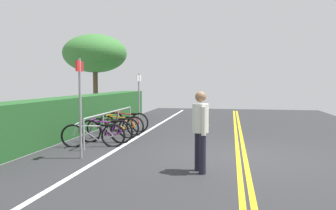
% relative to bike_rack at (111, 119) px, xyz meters
% --- Properties ---
extents(ground_plane, '(28.10, 10.21, 0.05)m').
position_rel_bike_rack_xyz_m(ground_plane, '(-1.92, -4.00, -0.64)').
color(ground_plane, '#2B2B2D').
extents(centre_line_yellow_inner, '(25.29, 0.10, 0.00)m').
position_rel_bike_rack_xyz_m(centre_line_yellow_inner, '(-1.92, -4.08, -0.61)').
color(centre_line_yellow_inner, gold).
rests_on(centre_line_yellow_inner, ground_plane).
extents(centre_line_yellow_outer, '(25.29, 0.10, 0.00)m').
position_rel_bike_rack_xyz_m(centre_line_yellow_outer, '(-1.92, -3.92, -0.61)').
color(centre_line_yellow_outer, gold).
rests_on(centre_line_yellow_outer, ground_plane).
extents(bike_lane_stripe_white, '(25.29, 0.12, 0.00)m').
position_rel_bike_rack_xyz_m(bike_lane_stripe_white, '(-1.92, -0.78, -0.61)').
color(bike_lane_stripe_white, white).
rests_on(bike_lane_stripe_white, ground_plane).
extents(bike_rack, '(4.13, 0.05, 0.85)m').
position_rel_bike_rack_xyz_m(bike_rack, '(0.00, 0.00, 0.00)').
color(bike_rack, '#9EA0A5').
rests_on(bike_rack, ground_plane).
extents(bicycle_0, '(0.56, 1.72, 0.69)m').
position_rel_bike_rack_xyz_m(bicycle_0, '(-1.51, -0.03, -0.30)').
color(bicycle_0, black).
rests_on(bicycle_0, ground_plane).
extents(bicycle_1, '(0.46, 1.65, 0.72)m').
position_rel_bike_rack_xyz_m(bicycle_1, '(-0.79, -0.12, -0.28)').
color(bicycle_1, black).
rests_on(bicycle_1, ground_plane).
extents(bicycle_2, '(0.52, 1.64, 0.69)m').
position_rel_bike_rack_xyz_m(bicycle_2, '(-0.01, -0.06, -0.29)').
color(bicycle_2, black).
rests_on(bicycle_2, ground_plane).
extents(bicycle_3, '(0.51, 1.73, 0.68)m').
position_rel_bike_rack_xyz_m(bicycle_3, '(0.79, -0.05, -0.30)').
color(bicycle_3, black).
rests_on(bicycle_3, ground_plane).
extents(bicycle_4, '(0.47, 1.66, 0.72)m').
position_rel_bike_rack_xyz_m(bicycle_4, '(1.55, -0.05, -0.28)').
color(bicycle_4, black).
rests_on(bicycle_4, ground_plane).
extents(pedestrian, '(0.46, 0.32, 1.60)m').
position_rel_bike_rack_xyz_m(pedestrian, '(-3.55, -3.15, 0.30)').
color(pedestrian, '#1E1E2D').
rests_on(pedestrian, ground_plane).
extents(sign_post_near, '(0.36, 0.06, 2.32)m').
position_rel_bike_rack_xyz_m(sign_post_near, '(-2.84, -0.30, 0.78)').
color(sign_post_near, gray).
rests_on(sign_post_near, ground_plane).
extents(sign_post_far, '(0.36, 0.10, 2.10)m').
position_rel_bike_rack_xyz_m(sign_post_far, '(2.71, -0.16, 0.66)').
color(sign_post_far, gray).
rests_on(sign_post_far, ground_plane).
extents(hedge_backdrop, '(13.08, 0.99, 1.27)m').
position_rel_bike_rack_xyz_m(hedge_backdrop, '(1.50, 1.65, 0.02)').
color(hedge_backdrop, '#235626').
rests_on(hedge_backdrop, ground_plane).
extents(tree_mid, '(3.17, 3.17, 4.14)m').
position_rel_bike_rack_xyz_m(tree_mid, '(5.94, 3.00, 2.56)').
color(tree_mid, brown).
rests_on(tree_mid, ground_plane).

